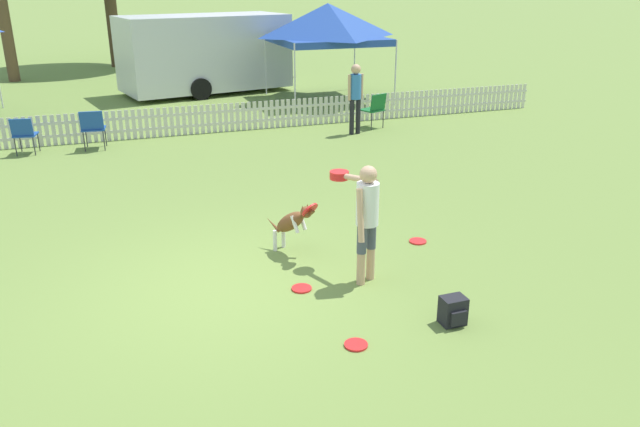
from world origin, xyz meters
TOP-DOWN VIEW (x-y plane):
  - ground_plane at (0.00, 0.00)m, footprint 240.00×240.00m
  - handler_person at (1.73, -0.39)m, footprint 0.42×1.05m
  - leaping_dog at (1.12, 0.67)m, footprint 0.58×0.89m
  - frisbee_near_handler at (0.90, -0.38)m, footprint 0.25×0.25m
  - frisbee_near_dog at (2.98, 0.45)m, footprint 0.25×0.25m
  - frisbee_midfield at (1.04, -1.79)m, footprint 0.25×0.25m
  - backpack_on_grass at (2.24, -1.74)m, footprint 0.27×0.25m
  - picket_fence at (0.00, 8.32)m, footprint 21.53×0.04m
  - folding_chair_blue_left at (5.43, 7.39)m, footprint 0.65×0.66m
  - folding_chair_center at (-1.36, 7.57)m, footprint 0.55×0.57m
  - folding_chair_green_right at (-2.78, 7.65)m, footprint 0.53×0.54m
  - canopy_tent_main at (5.69, 11.53)m, footprint 3.19×3.19m
  - spectator_standing at (4.72, 7.00)m, footprint 0.41×0.27m
  - equipment_trailer at (2.34, 14.14)m, footprint 6.26×3.37m

SIDE VIEW (x-z plane):
  - ground_plane at x=0.00m, z-range 0.00..0.00m
  - frisbee_near_handler at x=0.90m, z-range 0.00..0.02m
  - frisbee_near_dog at x=2.98m, z-range 0.00..0.02m
  - frisbee_midfield at x=1.04m, z-range 0.00..0.02m
  - backpack_on_grass at x=2.24m, z-range 0.00..0.32m
  - picket_fence at x=0.00m, z-range 0.00..0.71m
  - leaping_dog at x=1.12m, z-range 0.07..0.92m
  - folding_chair_green_right at x=-2.78m, z-range 0.08..0.90m
  - folding_chair_blue_left at x=5.43m, z-range 0.09..0.99m
  - folding_chair_center at x=-1.36m, z-range 0.09..0.99m
  - handler_person at x=1.73m, z-range 0.20..1.73m
  - spectator_standing at x=4.72m, z-range 0.19..1.89m
  - equipment_trailer at x=2.34m, z-range 0.07..2.57m
  - canopy_tent_main at x=5.69m, z-range 0.87..3.78m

